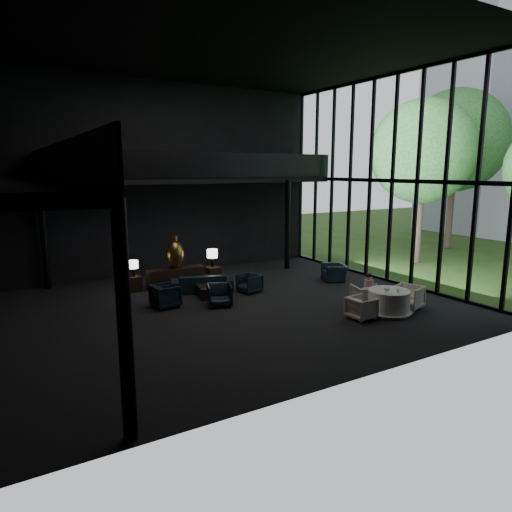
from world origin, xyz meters
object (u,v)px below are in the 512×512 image
console (176,277)px  dining_chair_west (362,307)px  side_table_right (213,274)px  bronze_urn (175,254)px  window_armchair (334,270)px  dining_table (389,303)px  sofa (202,279)px  child (369,283)px  lounge_armchair_south (219,294)px  table_lamp_right (212,254)px  coffee_table (212,291)px  dining_chair_north (366,294)px  lounge_armchair_east (250,283)px  table_lamp_left (133,265)px  dining_chair_east (408,295)px  side_table_left (134,284)px  lounge_armchair_west (166,294)px

console → dining_chair_west: size_ratio=3.10×
side_table_right → bronze_urn: bearing=-179.5°
window_armchair → dining_table: bearing=5.8°
window_armchair → sofa: bearing=-78.5°
child → console: bearing=-51.4°
dining_table → dining_chair_west: 1.10m
side_table_right → lounge_armchair_south: lounge_armchair_south is taller
table_lamp_right → coffee_table: table_lamp_right is taller
coffee_table → dining_chair_west: bearing=-57.5°
dining_chair_north → child: bearing=-147.2°
lounge_armchair_east → dining_table: 5.04m
lounge_armchair_south → console: bearing=114.7°
table_lamp_left → dining_chair_west: size_ratio=0.84×
window_armchair → dining_chair_north: size_ratio=1.13×
lounge_armchair_east → dining_chair_north: (2.38, -3.49, 0.06)m
dining_chair_east → dining_chair_west: size_ratio=1.27×
sofa → window_armchair: size_ratio=2.51×
lounge_armchair_south → child: child is taller
coffee_table → dining_chair_north: dining_chair_north is taller
lounge_armchair_east → dining_chair_east: size_ratio=0.79×
dining_chair_east → dining_chair_west: 2.03m
console → coffee_table: console is taller
table_lamp_left → lounge_armchair_south: table_lamp_left is taller
child → side_table_left: bearing=-43.4°
window_armchair → dining_table: (-1.38, -4.22, -0.09)m
side_table_left → dining_table: bearing=-47.8°
bronze_urn → window_armchair: 6.40m
dining_table → bronze_urn: bearing=124.0°
lounge_armchair_west → child: child is taller
lounge_armchair_west → coffee_table: size_ratio=0.98×
bronze_urn → table_lamp_left: 1.62m
lounge_armchair_south → side_table_left: bearing=139.2°
table_lamp_right → dining_table: size_ratio=0.49×
lounge_armchair_south → window_armchair: (5.56, 0.81, 0.00)m
side_table_left → child: bearing=-43.4°
lounge_armchair_east → window_armchair: (3.87, -0.16, 0.06)m
lounge_armchair_south → dining_chair_north: size_ratio=0.99×
table_lamp_left → side_table_left: bearing=90.0°
window_armchair → child: (-1.35, -3.29, 0.35)m
lounge_armchair_east → table_lamp_right: bearing=-178.8°
bronze_urn → table_lamp_right: bronze_urn is taller
bronze_urn → dining_table: bronze_urn is taller
console → lounge_armchair_south: lounge_armchair_south is taller
dining_chair_north → dining_chair_west: bearing=57.3°
dining_chair_west → child: 1.51m
dining_chair_north → dining_chair_west: size_ratio=1.16×
bronze_urn → side_table_right: 1.87m
dining_chair_north → lounge_armchair_south: bearing=-15.3°
table_lamp_left → dining_table: table_lamp_left is taller
sofa → child: bearing=150.2°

